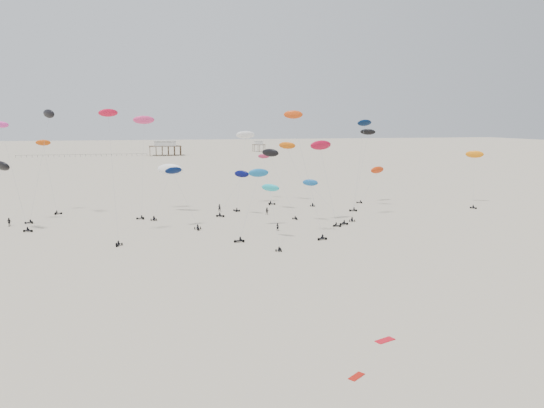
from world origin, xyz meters
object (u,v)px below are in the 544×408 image
object	(u,v)px
pavilion_main	(165,149)
rig_0	(474,163)
rig_9	(364,155)
rig_4	(235,187)
spectator_0	(278,231)
pavilion_small	(259,147)

from	to	relation	value
pavilion_main	rig_0	bearing A→B (deg)	-72.15
rig_9	rig_0	bearing A→B (deg)	-93.90
rig_0	rig_4	size ratio (longest dim) A/B	1.43
spectator_0	rig_9	bearing A→B (deg)	-107.94
pavilion_small	spectator_0	world-z (taller)	pavilion_small
rig_0	rig_4	world-z (taller)	rig_0
rig_0	rig_4	bearing A→B (deg)	-8.28
rig_9	pavilion_small	bearing A→B (deg)	-11.03
pavilion_main	rig_0	size ratio (longest dim) A/B	1.31
pavilion_main	rig_0	world-z (taller)	rig_0
rig_9	spectator_0	size ratio (longest dim) A/B	11.18
pavilion_small	spectator_0	bearing A→B (deg)	-101.32
pavilion_small	rig_9	world-z (taller)	rig_9
rig_0	rig_9	xyz separation A→B (m)	(-32.95, -0.54, 2.72)
rig_4	rig_9	world-z (taller)	rig_9
rig_9	spectator_0	world-z (taller)	rig_9
pavilion_main	pavilion_small	xyz separation A→B (m)	(70.00, 30.00, -0.74)
pavilion_main	spectator_0	xyz separation A→B (m)	(13.14, -253.94, -4.22)
pavilion_main	rig_4	distance (m)	234.36
rig_4	pavilion_small	bearing A→B (deg)	-148.30
rig_0	rig_9	world-z (taller)	rig_9
rig_4	spectator_0	distance (m)	21.69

